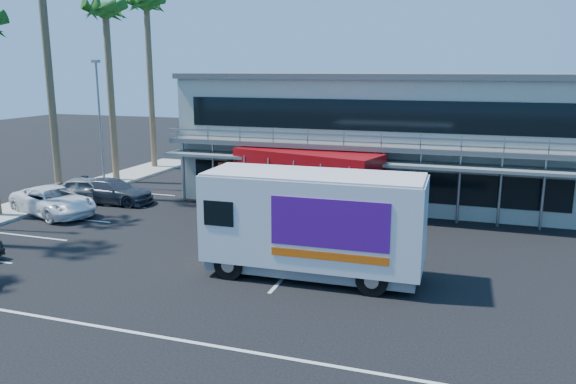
% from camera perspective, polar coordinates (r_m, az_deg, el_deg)
% --- Properties ---
extents(ground, '(120.00, 120.00, 0.00)m').
position_cam_1_polar(ground, '(22.04, -5.03, -7.69)').
color(ground, black).
rests_on(ground, ground).
extents(building, '(22.40, 12.00, 7.30)m').
position_cam_1_polar(building, '(34.52, 9.50, 5.76)').
color(building, '#9A9E91').
rests_on(building, ground).
extents(curb_strip, '(3.00, 32.00, 0.16)m').
position_cam_1_polar(curb_strip, '(34.98, -24.02, -1.02)').
color(curb_strip, '#A5A399').
rests_on(curb_strip, ground).
extents(palm_e, '(2.80, 2.80, 12.25)m').
position_cam_1_polar(palm_e, '(39.51, -18.01, 16.22)').
color(palm_e, brown).
rests_on(palm_e, ground).
extents(palm_f, '(2.80, 2.80, 13.25)m').
position_cam_1_polar(palm_f, '(44.35, -14.15, 17.12)').
color(palm_f, brown).
rests_on(palm_f, ground).
extents(light_pole_far, '(0.50, 0.25, 8.09)m').
position_cam_1_polar(light_pole_far, '(37.61, -18.58, 7.12)').
color(light_pole_far, gray).
rests_on(light_pole_far, ground).
extents(red_truck, '(10.39, 4.92, 3.41)m').
position_cam_1_polar(red_truck, '(29.56, 0.74, 1.33)').
color(red_truck, '#A9290D').
rests_on(red_truck, ground).
extents(white_van, '(8.04, 2.94, 3.90)m').
position_cam_1_polar(white_van, '(20.53, 2.55, -3.10)').
color(white_van, silver).
rests_on(white_van, ground).
extents(parked_car_c, '(5.85, 4.11, 1.48)m').
position_cam_1_polar(parked_car_c, '(32.04, -22.72, -0.85)').
color(parked_car_c, white).
rests_on(parked_car_c, ground).
extents(parked_car_d, '(4.93, 2.23, 1.40)m').
position_cam_1_polar(parked_car_d, '(33.64, -17.42, 0.08)').
color(parked_car_d, '#2F353F').
rests_on(parked_car_d, ground).
extents(parked_car_e, '(4.65, 2.61, 1.49)m').
position_cam_1_polar(parked_car_e, '(34.22, -19.53, 0.22)').
color(parked_car_e, gray).
rests_on(parked_car_e, ground).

